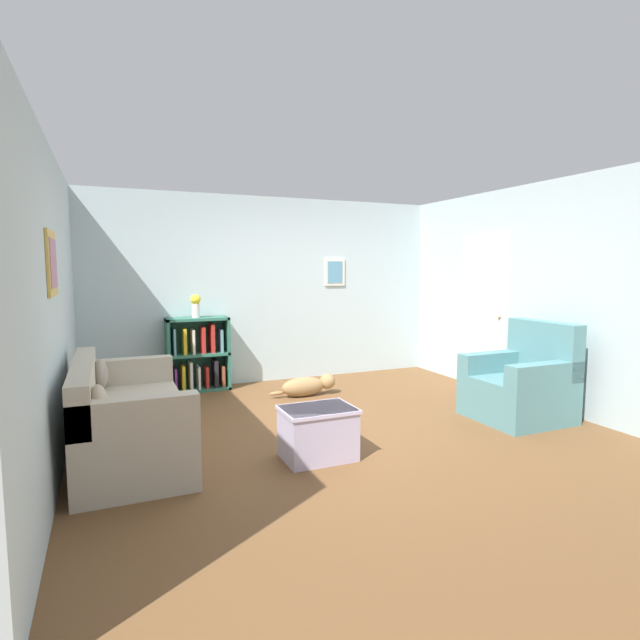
# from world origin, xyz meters

# --- Properties ---
(ground_plane) EXTENTS (14.00, 14.00, 0.00)m
(ground_plane) POSITION_xyz_m (0.00, 0.00, 0.00)
(ground_plane) COLOR brown
(wall_back) EXTENTS (5.60, 0.13, 2.60)m
(wall_back) POSITION_xyz_m (0.00, 2.25, 1.30)
(wall_back) COLOR silver
(wall_back) RESTS_ON ground_plane
(wall_left) EXTENTS (0.13, 5.00, 2.60)m
(wall_left) POSITION_xyz_m (-2.55, -0.00, 1.30)
(wall_left) COLOR silver
(wall_left) RESTS_ON ground_plane
(wall_right) EXTENTS (0.16, 5.00, 2.60)m
(wall_right) POSITION_xyz_m (2.55, 0.02, 1.29)
(wall_right) COLOR silver
(wall_right) RESTS_ON ground_plane
(couch) EXTENTS (0.87, 1.78, 0.85)m
(couch) POSITION_xyz_m (-2.02, -0.16, 0.32)
(couch) COLOR #B7AD99
(couch) RESTS_ON ground_plane
(bookshelf) EXTENTS (0.80, 0.32, 0.97)m
(bookshelf) POSITION_xyz_m (-1.05, 2.04, 0.46)
(bookshelf) COLOR #2D6B56
(bookshelf) RESTS_ON ground_plane
(recliner_chair) EXTENTS (0.89, 0.89, 1.04)m
(recliner_chair) POSITION_xyz_m (1.93, -0.60, 0.37)
(recliner_chair) COLOR slate
(recliner_chair) RESTS_ON ground_plane
(coffee_table) EXTENTS (0.61, 0.45, 0.44)m
(coffee_table) POSITION_xyz_m (-0.52, -0.78, 0.23)
(coffee_table) COLOR #BCB2D1
(coffee_table) RESTS_ON ground_plane
(dog) EXTENTS (0.87, 0.22, 0.26)m
(dog) POSITION_xyz_m (0.17, 1.18, 0.13)
(dog) COLOR #9E7A4C
(dog) RESTS_ON ground_plane
(vase) EXTENTS (0.13, 0.13, 0.30)m
(vase) POSITION_xyz_m (-1.07, 2.02, 1.14)
(vase) COLOR silver
(vase) RESTS_ON bookshelf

